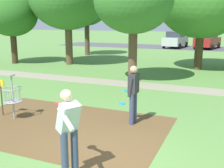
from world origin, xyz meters
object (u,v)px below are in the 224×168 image
at_px(frisbee_near_basket, 122,104).
at_px(parked_car_center_left, 207,40).
at_px(tree_far_right, 134,0).
at_px(player_foreground_watching, 68,128).
at_px(parked_car_leftmost, 176,40).
at_px(disc_golf_basket, 11,95).
at_px(tree_near_left, 12,15).
at_px(tree_far_center, 87,8).
at_px(player_throwing, 133,91).

distance_m(frisbee_near_basket, parked_car_center_left, 23.48).
bearing_deg(tree_far_right, player_foreground_watching, -78.61).
relative_size(player_foreground_watching, parked_car_leftmost, 0.39).
bearing_deg(parked_car_center_left, player_foreground_watching, -90.34).
distance_m(disc_golf_basket, parked_car_leftmost, 26.01).
relative_size(frisbee_near_basket, tree_far_right, 0.05).
bearing_deg(player_foreground_watching, tree_far_right, 101.39).
bearing_deg(frisbee_near_basket, tree_far_right, 103.66).
xyz_separation_m(player_foreground_watching, frisbee_near_basket, (-0.83, 4.92, -0.98)).
bearing_deg(tree_near_left, parked_car_center_left, 55.52).
distance_m(tree_far_center, parked_car_leftmost, 12.23).
xyz_separation_m(player_throwing, tree_far_center, (-9.33, 14.73, 3.10)).
bearing_deg(player_foreground_watching, disc_golf_basket, 147.25).
relative_size(frisbee_near_basket, tree_far_center, 0.05).
relative_size(tree_far_right, parked_car_leftmost, 1.27).
relative_size(tree_far_right, parked_car_center_left, 1.24).
height_order(player_foreground_watching, tree_near_left, tree_near_left).
distance_m(player_throwing, parked_car_leftmost, 25.21).
bearing_deg(parked_car_center_left, tree_far_center, -131.72).
height_order(player_foreground_watching, tree_far_right, tree_far_right).
height_order(player_foreground_watching, parked_car_leftmost, parked_car_leftmost).
bearing_deg(parked_car_center_left, frisbee_near_basket, -92.43).
bearing_deg(disc_golf_basket, tree_near_left, 131.44).
relative_size(tree_near_left, parked_car_leftmost, 1.12).
height_order(tree_far_right, parked_car_center_left, tree_far_right).
height_order(tree_near_left, tree_far_right, tree_far_right).
relative_size(player_foreground_watching, frisbee_near_basket, 6.66).
relative_size(disc_golf_basket, frisbee_near_basket, 5.41).
height_order(tree_far_center, tree_far_right, tree_far_center).
distance_m(player_throwing, tree_far_right, 6.68).
distance_m(player_throwing, tree_near_left, 14.47).
relative_size(player_throwing, frisbee_near_basket, 6.66).
distance_m(player_foreground_watching, parked_car_leftmost, 28.36).
bearing_deg(tree_far_center, parked_car_leftmost, 60.19).
xyz_separation_m(tree_far_center, parked_car_leftmost, (5.87, 10.25, -3.15)).
bearing_deg(parked_car_center_left, tree_near_left, -124.48).
xyz_separation_m(disc_golf_basket, parked_car_center_left, (3.54, 26.20, 0.17)).
relative_size(frisbee_near_basket, parked_car_center_left, 0.06).
distance_m(tree_far_center, parked_car_center_left, 14.34).
distance_m(player_foreground_watching, tree_far_center, 20.36).
distance_m(tree_near_left, tree_far_center, 6.99).
xyz_separation_m(tree_near_left, parked_car_leftmost, (8.23, 16.80, -2.46)).
bearing_deg(player_foreground_watching, tree_far_center, 117.03).
height_order(disc_golf_basket, parked_car_center_left, parked_car_center_left).
xyz_separation_m(frisbee_near_basket, tree_far_center, (-8.32, 13.00, 4.06)).
xyz_separation_m(player_foreground_watching, tree_near_left, (-11.50, 11.38, 2.40)).
bearing_deg(player_throwing, frisbee_near_basket, 120.42).
height_order(frisbee_near_basket, tree_far_right, tree_far_right).
bearing_deg(tree_far_right, tree_near_left, 165.45).
xyz_separation_m(disc_golf_basket, tree_near_left, (-8.13, 9.21, 2.63)).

